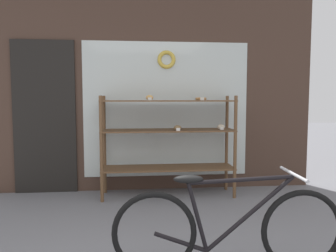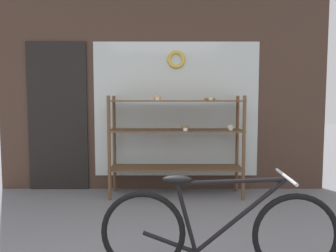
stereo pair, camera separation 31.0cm
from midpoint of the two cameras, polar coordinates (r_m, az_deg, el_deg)
storefront_facade at (r=4.72m, az=0.16°, el=11.52°), size 4.65×0.13×3.85m
display_case at (r=4.36m, az=3.42°, el=-1.52°), size 1.76×0.45×1.35m
bicycle at (r=2.56m, az=12.02°, el=-17.43°), size 1.75×0.46×0.76m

